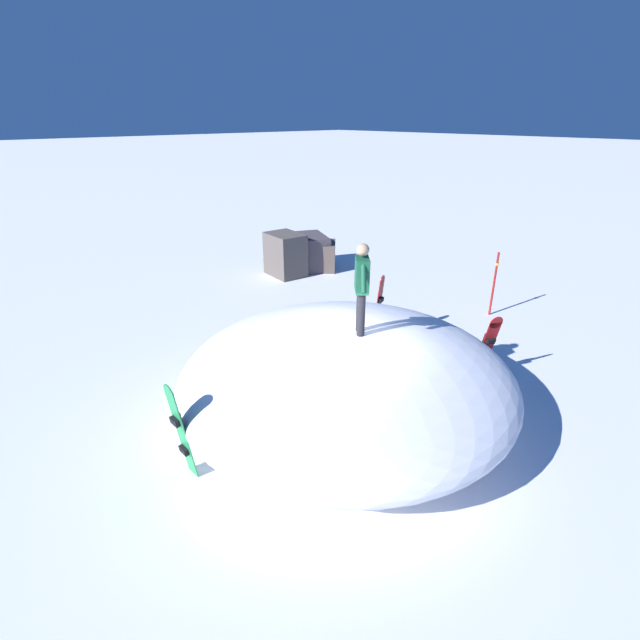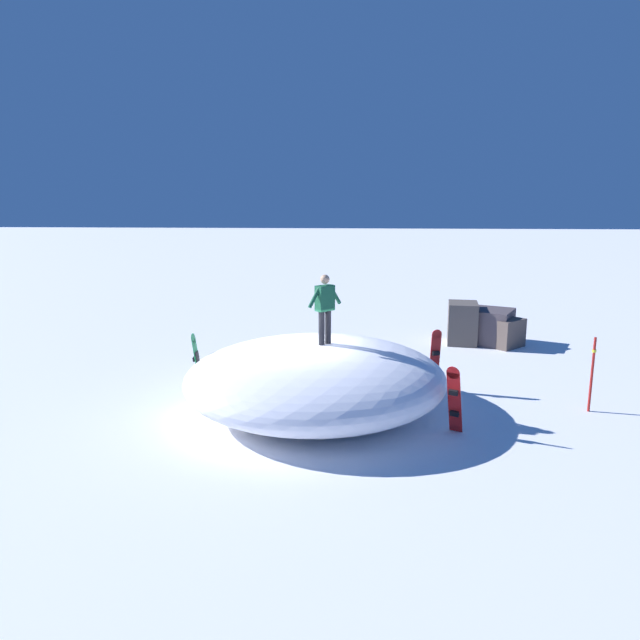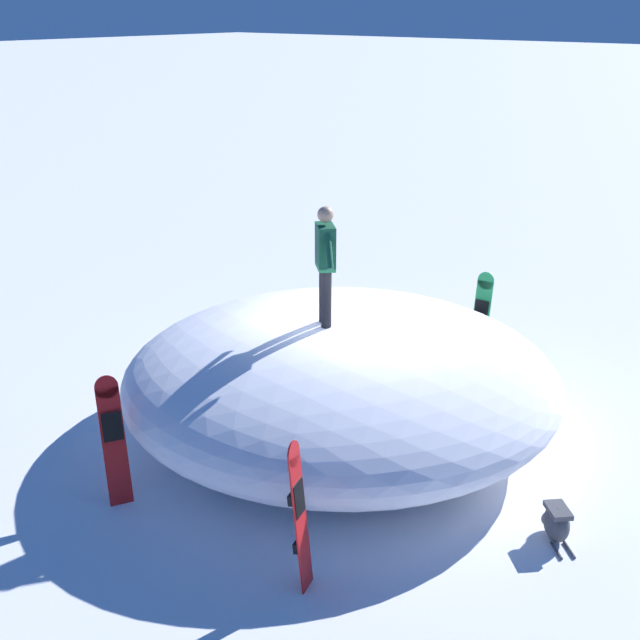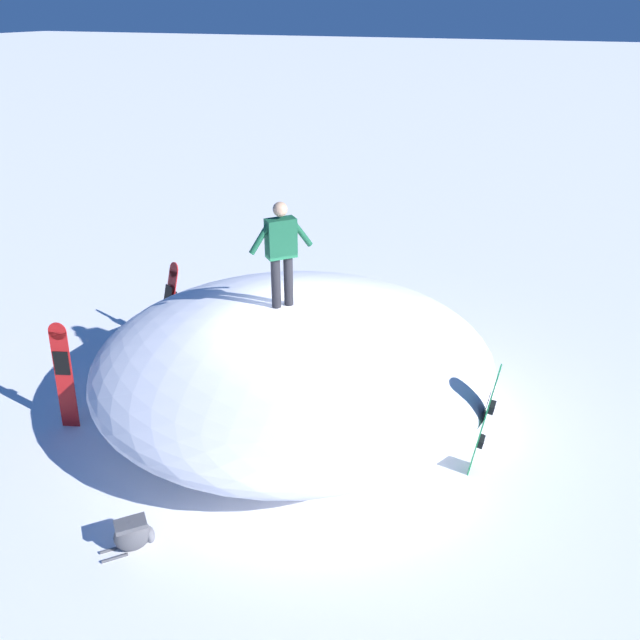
% 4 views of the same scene
% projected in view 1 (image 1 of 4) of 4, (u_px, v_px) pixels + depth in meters
% --- Properties ---
extents(ground, '(240.00, 240.00, 0.00)m').
position_uv_depth(ground, '(326.00, 424.00, 8.62)').
color(ground, white).
extents(snow_mound, '(8.59, 8.60, 1.68)m').
position_uv_depth(snow_mound, '(346.00, 376.00, 8.55)').
color(snow_mound, white).
rests_on(snow_mound, ground).
extents(snowboarder_standing, '(0.78, 0.73, 1.60)m').
position_uv_depth(snowboarder_standing, '(362.00, 284.00, 7.92)').
color(snowboarder_standing, black).
rests_on(snowboarder_standing, snow_mound).
extents(snowboard_primary_upright, '(0.25, 0.31, 1.69)m').
position_uv_depth(snowboard_primary_upright, '(379.00, 307.00, 11.54)').
color(snowboard_primary_upright, red).
rests_on(snowboard_primary_upright, ground).
extents(snowboard_secondary_upright, '(0.29, 0.25, 1.72)m').
position_uv_depth(snowboard_secondary_upright, '(180.00, 430.00, 7.01)').
color(snowboard_secondary_upright, '#1E8C47').
rests_on(snowboard_secondary_upright, ground).
extents(snowboard_tertiary_upright, '(0.51, 0.45, 1.55)m').
position_uv_depth(snowboard_tertiary_upright, '(487.00, 346.00, 9.72)').
color(snowboard_tertiary_upright, red).
rests_on(snowboard_tertiary_upright, ground).
extents(backpack_near, '(0.59, 0.58, 0.42)m').
position_uv_depth(backpack_near, '(257.00, 338.00, 11.44)').
color(backpack_near, '#4C4C51').
rests_on(backpack_near, ground).
extents(trail_marker_pole, '(0.10, 0.10, 1.81)m').
position_uv_depth(trail_marker_pole, '(494.00, 283.00, 12.93)').
color(trail_marker_pole, '#A51E19').
rests_on(trail_marker_pole, ground).
extents(rock_outcrop, '(2.18, 2.72, 1.47)m').
position_uv_depth(rock_outcrop, '(302.00, 254.00, 16.80)').
color(rock_outcrop, brown).
rests_on(rock_outcrop, ground).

